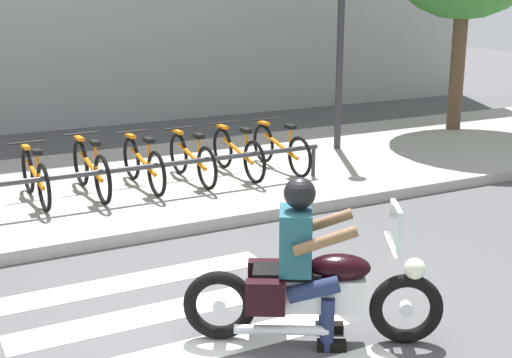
% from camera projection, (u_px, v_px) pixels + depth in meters
% --- Properties ---
extents(ground_plane, '(48.00, 48.00, 0.00)m').
position_uv_depth(ground_plane, '(225.00, 343.00, 5.89)').
color(ground_plane, '#4C4C4F').
extents(sidewalk, '(24.00, 4.40, 0.15)m').
position_uv_depth(sidewalk, '(81.00, 192.00, 10.00)').
color(sidewalk, '#A8A399').
rests_on(sidewalk, ground).
extents(crosswalk_stripe_2, '(2.80, 0.40, 0.01)m').
position_uv_depth(crosswalk_stripe_2, '(195.00, 350.00, 5.77)').
color(crosswalk_stripe_2, white).
rests_on(crosswalk_stripe_2, ground).
extents(crosswalk_stripe_3, '(2.80, 0.40, 0.01)m').
position_uv_depth(crosswalk_stripe_3, '(162.00, 312.00, 6.46)').
color(crosswalk_stripe_3, white).
rests_on(crosswalk_stripe_3, ground).
extents(crosswalk_stripe_4, '(2.80, 0.40, 0.01)m').
position_uv_depth(crosswalk_stripe_4, '(134.00, 281.00, 7.14)').
color(crosswalk_stripe_4, white).
rests_on(crosswalk_stripe_4, ground).
extents(motorcycle, '(1.94, 1.18, 1.20)m').
position_uv_depth(motorcycle, '(314.00, 291.00, 5.82)').
color(motorcycle, black).
rests_on(motorcycle, ground).
extents(rider, '(0.77, 0.72, 1.43)m').
position_uv_depth(rider, '(305.00, 250.00, 5.73)').
color(rider, '#1E4C59').
rests_on(rider, ground).
extents(bicycle_1, '(0.48, 1.58, 0.76)m').
position_uv_depth(bicycle_1, '(35.00, 177.00, 9.18)').
color(bicycle_1, black).
rests_on(bicycle_1, sidewalk).
extents(bicycle_2, '(0.48, 1.70, 0.80)m').
position_uv_depth(bicycle_2, '(91.00, 169.00, 9.51)').
color(bicycle_2, black).
rests_on(bicycle_2, sidewalk).
extents(bicycle_3, '(0.48, 1.64, 0.76)m').
position_uv_depth(bicycle_3, '(143.00, 164.00, 9.84)').
color(bicycle_3, black).
rests_on(bicycle_3, sidewalk).
extents(bicycle_4, '(0.48, 1.63, 0.75)m').
position_uv_depth(bicycle_4, '(192.00, 159.00, 10.17)').
color(bicycle_4, black).
rests_on(bicycle_4, sidewalk).
extents(bicycle_5, '(0.48, 1.66, 0.76)m').
position_uv_depth(bicycle_5, '(238.00, 153.00, 10.50)').
color(bicycle_5, black).
rests_on(bicycle_5, sidewalk).
extents(bicycle_6, '(0.48, 1.71, 0.75)m').
position_uv_depth(bicycle_6, '(281.00, 148.00, 10.83)').
color(bicycle_6, black).
rests_on(bicycle_6, sidewalk).
extents(bike_rack, '(5.03, 0.07, 0.49)m').
position_uv_depth(bike_rack, '(157.00, 167.00, 9.35)').
color(bike_rack, '#333338').
rests_on(bike_rack, sidewalk).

